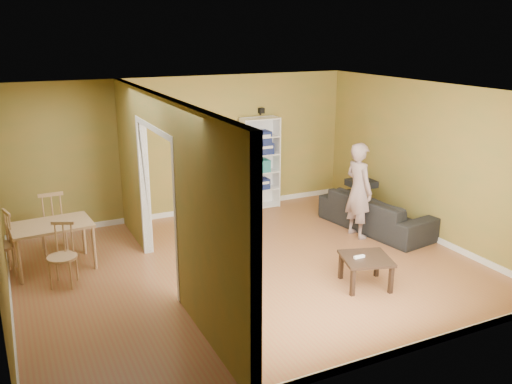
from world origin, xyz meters
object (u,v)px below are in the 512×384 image
(person, at_px, (359,182))
(dining_table, at_px, (52,229))
(bookshelf, at_px, (259,163))
(chair_far, at_px, (52,221))
(sofa, at_px, (376,207))
(chair_near, at_px, (62,255))
(coffee_table, at_px, (366,262))

(person, xyz_separation_m, dining_table, (-4.81, 0.82, -0.34))
(person, bearing_deg, bookshelf, 17.49)
(chair_far, bearing_deg, sofa, 164.34)
(person, xyz_separation_m, chair_far, (-4.74, 1.49, -0.44))
(person, height_order, bookshelf, person)
(chair_near, bearing_deg, dining_table, 118.75)
(sofa, distance_m, chair_near, 5.25)
(bookshelf, xyz_separation_m, dining_table, (-4.00, -1.36, -0.28))
(sofa, distance_m, person, 0.74)
(person, xyz_separation_m, coffee_table, (-1.02, -1.62, -0.59))
(sofa, distance_m, bookshelf, 2.49)
(sofa, relative_size, coffee_table, 3.37)
(person, relative_size, coffee_table, 3.00)
(sofa, distance_m, chair_far, 5.41)
(person, bearing_deg, coffee_table, 145.02)
(sofa, distance_m, dining_table, 5.35)
(person, height_order, dining_table, person)
(person, xyz_separation_m, bookshelf, (-0.81, 2.18, -0.06))
(chair_near, bearing_deg, bookshelf, 51.06)
(person, height_order, coffee_table, person)
(coffee_table, height_order, chair_near, chair_near)
(dining_table, height_order, chair_far, chair_far)
(sofa, xyz_separation_m, bookshelf, (-1.30, 2.06, 0.49))
(person, distance_m, coffee_table, 2.00)
(bookshelf, bearing_deg, chair_near, -153.09)
(chair_far, bearing_deg, person, 161.59)
(bookshelf, height_order, chair_far, bookshelf)
(coffee_table, bearing_deg, dining_table, 147.22)
(bookshelf, relative_size, coffee_table, 2.82)
(person, relative_size, chair_far, 1.85)
(dining_table, xyz_separation_m, chair_far, (0.07, 0.66, -0.10))
(chair_far, bearing_deg, dining_table, 83.32)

